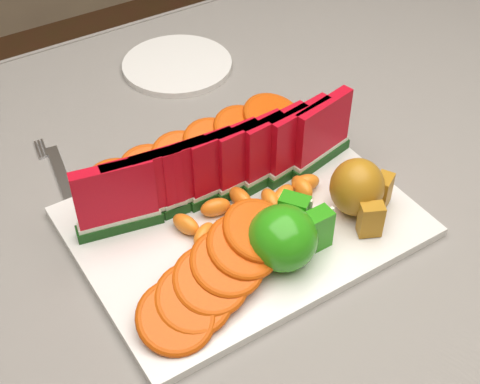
{
  "coord_description": "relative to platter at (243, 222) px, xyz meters",
  "views": [
    {
      "loc": [
        -0.27,
        -0.51,
        1.35
      ],
      "look_at": [
        0.04,
        -0.02,
        0.81
      ],
      "focal_mm": 50.0,
      "sensor_mm": 36.0,
      "label": 1
    }
  ],
  "objects": [
    {
      "name": "fork",
      "position": [
        -0.16,
        0.2,
        -0.0
      ],
      "size": [
        0.04,
        0.2,
        0.0
      ],
      "color": "silver",
      "rests_on": "tablecloth"
    },
    {
      "name": "tablecloth",
      "position": [
        -0.04,
        0.02,
        -0.05
      ],
      "size": [
        1.53,
        1.03,
        0.2
      ],
      "color": "gray",
      "rests_on": "table"
    },
    {
      "name": "orange_fan_back",
      "position": [
        0.01,
        0.12,
        0.03
      ],
      "size": [
        0.34,
        0.12,
        0.05
      ],
      "color": "#F42700",
      "rests_on": "platter"
    },
    {
      "name": "platter",
      "position": [
        0.0,
        0.0,
        0.0
      ],
      "size": [
        0.4,
        0.3,
        0.01
      ],
      "color": "silver",
      "rests_on": "tablecloth"
    },
    {
      "name": "watermelon_row",
      "position": [
        0.01,
        0.05,
        0.05
      ],
      "size": [
        0.39,
        0.07,
        0.1
      ],
      "color": "#0F3F12",
      "rests_on": "platter"
    },
    {
      "name": "tangerine_segments",
      "position": [
        0.01,
        0.0,
        0.02
      ],
      "size": [
        0.2,
        0.07,
        0.02
      ],
      "color": "#F25915",
      "rests_on": "platter"
    },
    {
      "name": "table",
      "position": [
        -0.04,
        0.02,
        -0.11
      ],
      "size": [
        1.4,
        0.9,
        0.75
      ],
      "color": "#49311D",
      "rests_on": "ground"
    },
    {
      "name": "apple_cluster",
      "position": [
        0.01,
        -0.08,
        0.04
      ],
      "size": [
        0.12,
        0.11,
        0.07
      ],
      "color": "#2E8F0D",
      "rests_on": "platter"
    },
    {
      "name": "side_plate",
      "position": [
        0.11,
        0.36,
        -0.0
      ],
      "size": [
        0.22,
        0.22,
        0.01
      ],
      "color": "silver",
      "rests_on": "tablecloth"
    },
    {
      "name": "pear_cluster",
      "position": [
        0.12,
        -0.07,
        0.04
      ],
      "size": [
        0.09,
        0.09,
        0.08
      ],
      "color": "#9F7413",
      "rests_on": "platter"
    },
    {
      "name": "orange_fan_front",
      "position": [
        -0.08,
        -0.08,
        0.03
      ],
      "size": [
        0.24,
        0.14,
        0.06
      ],
      "color": "#F42700",
      "rests_on": "platter"
    }
  ]
}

